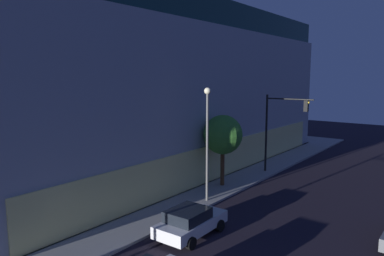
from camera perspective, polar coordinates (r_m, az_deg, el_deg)
name	(u,v)px	position (r m, az deg, el deg)	size (l,w,h in m)	color
modern_building	(112,88)	(38.42, -12.43, 6.19)	(39.50, 27.63, 14.48)	#4C4C51
traffic_light_far_corner	(280,121)	(31.35, 13.63, 1.06)	(0.38, 4.04, 6.66)	black
street_lamp_sidewalk	(207,130)	(23.54, 2.42, -0.31)	(0.44, 0.44, 7.48)	#5B5B5B
sidewalk_tree	(223,135)	(27.17, 4.86, -1.09)	(2.95, 2.95, 5.35)	#52341E
car_white	(190,222)	(19.63, -0.27, -14.48)	(4.27, 2.22, 1.51)	silver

